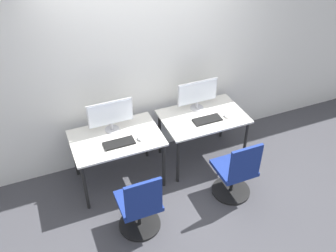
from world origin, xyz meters
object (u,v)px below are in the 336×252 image
Objects in this scene: monitor_right at (198,94)px; mouse_right at (226,116)px; keyboard_right at (207,120)px; mouse_left at (140,139)px; office_chair_right at (236,174)px; office_chair_left at (140,208)px; keyboard_left at (119,143)px; monitor_left at (111,115)px.

monitor_right is 6.17× the size of mouse_right.
keyboard_right is at bearing 174.55° from mouse_right.
office_chair_right reaches higher than mouse_left.
office_chair_left is at bearing -110.09° from mouse_left.
monitor_left is at bearing 90.00° from keyboard_left.
keyboard_left is 1.23m from monitor_right.
keyboard_left is at bearing -178.88° from keyboard_right.
keyboard_left is 4.09× the size of mouse_left.
mouse_right reaches higher than keyboard_right.
office_chair_left is at bearing -147.92° from keyboard_right.
office_chair_right is (1.23, -0.95, -0.58)m from monitor_left.
keyboard_left is 0.42× the size of office_chair_right.
office_chair_right is at bearing -86.63° from monitor_right.
office_chair_right is (0.98, -0.64, -0.37)m from mouse_left.
keyboard_left is 0.66× the size of monitor_right.
monitor_right is 1.14m from office_chair_right.
monitor_left is 1.00× the size of monitor_right.
keyboard_right is (0.92, 0.04, -0.01)m from mouse_left.
monitor_right is 0.64× the size of office_chair_right.
mouse_left is (0.25, -0.31, -0.21)m from monitor_left.
monitor_left is 1.48m from mouse_right.
monitor_right is at bearing 20.49° from mouse_left.
office_chair_right is (-0.20, -0.65, -0.37)m from mouse_right.
mouse_right is at bearing -5.45° from keyboard_right.
keyboard_left is 0.80m from office_chair_left.
monitor_left is 1.51× the size of keyboard_right.
keyboard_left is (0.00, -0.30, -0.21)m from monitor_left.
keyboard_left is 0.42× the size of office_chair_left.
office_chair_right is at bearing -33.10° from mouse_left.
mouse_left is (0.25, -0.02, 0.01)m from keyboard_left.
office_chair_left is 2.36× the size of keyboard_right.
monitor_right reaches higher than mouse_right.
office_chair_left is at bearing -153.62° from mouse_right.
mouse_right is 0.10× the size of office_chair_right.
monitor_right is at bearing 1.45° from monitor_left.
monitor_left is 1.17m from monitor_right.
monitor_left is 0.45m from mouse_left.
office_chair_left is (-0.01, -0.71, -0.37)m from keyboard_left.
monitor_right is (1.17, 0.33, 0.21)m from keyboard_left.
monitor_right is (1.18, 1.04, 0.58)m from office_chair_left.
keyboard_left is 1.43m from mouse_right.
office_chair_left and office_chair_right have the same top height.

